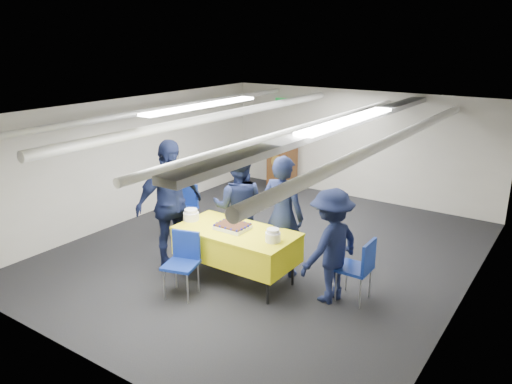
% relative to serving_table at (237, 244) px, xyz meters
% --- Properties ---
extents(ground, '(7.00, 7.00, 0.00)m').
position_rel_serving_table_xyz_m(ground, '(-0.18, 1.09, -0.56)').
color(ground, black).
rests_on(ground, ground).
extents(room_shell, '(6.00, 7.00, 2.30)m').
position_rel_serving_table_xyz_m(room_shell, '(-0.08, 1.50, 1.25)').
color(room_shell, beige).
rests_on(room_shell, ground).
extents(serving_table, '(1.71, 0.88, 0.77)m').
position_rel_serving_table_xyz_m(serving_table, '(0.00, 0.00, 0.00)').
color(serving_table, black).
rests_on(serving_table, ground).
extents(sheet_cake, '(0.46, 0.36, 0.08)m').
position_rel_serving_table_xyz_m(sheet_cake, '(-0.07, 0.00, 0.25)').
color(sheet_cake, white).
rests_on(sheet_cake, serving_table).
extents(plate_stack_left, '(0.23, 0.23, 0.17)m').
position_rel_serving_table_xyz_m(plate_stack_left, '(-0.79, -0.05, 0.29)').
color(plate_stack_left, white).
rests_on(plate_stack_left, serving_table).
extents(plate_stack_right, '(0.20, 0.20, 0.18)m').
position_rel_serving_table_xyz_m(plate_stack_right, '(0.64, -0.05, 0.29)').
color(plate_stack_right, white).
rests_on(plate_stack_right, serving_table).
extents(podium, '(0.62, 0.53, 1.25)m').
position_rel_serving_table_xyz_m(podium, '(-1.78, 4.13, 0.05)').
color(podium, '#5C3417').
rests_on(podium, ground).
extents(chair_near, '(0.52, 0.52, 0.87)m').
position_rel_serving_table_xyz_m(chair_near, '(-0.37, -0.70, -0.03)').
color(chair_near, gray).
rests_on(chair_near, ground).
extents(chair_right, '(0.42, 0.42, 0.87)m').
position_rel_serving_table_xyz_m(chair_right, '(1.68, 0.43, -0.03)').
color(chair_right, gray).
rests_on(chair_right, ground).
extents(chair_left, '(0.51, 0.51, 0.87)m').
position_rel_serving_table_xyz_m(chair_left, '(-1.85, 0.98, -0.03)').
color(chair_left, gray).
rests_on(chair_left, ground).
extents(sailor_a, '(0.67, 0.46, 1.79)m').
position_rel_serving_table_xyz_m(sailor_a, '(0.41, 0.57, 0.33)').
color(sailor_a, black).
rests_on(sailor_a, ground).
extents(sailor_b, '(1.01, 0.92, 1.69)m').
position_rel_serving_table_xyz_m(sailor_b, '(-0.42, 0.63, 0.28)').
color(sailor_b, black).
rests_on(sailor_b, ground).
extents(sailor_c, '(0.68, 1.21, 1.95)m').
position_rel_serving_table_xyz_m(sailor_c, '(-1.12, -0.14, 0.42)').
color(sailor_c, black).
rests_on(sailor_c, ground).
extents(sailor_d, '(0.80, 1.10, 1.54)m').
position_rel_serving_table_xyz_m(sailor_d, '(1.33, 0.25, 0.21)').
color(sailor_d, black).
rests_on(sailor_d, ground).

